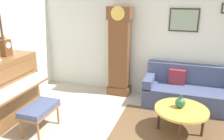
{
  "coord_description": "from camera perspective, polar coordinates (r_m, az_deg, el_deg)",
  "views": [
    {
      "loc": [
        0.86,
        -2.78,
        2.25
      ],
      "look_at": [
        -0.42,
        1.08,
        0.92
      ],
      "focal_mm": 37.05,
      "sensor_mm": 36.0,
      "label": 1
    }
  ],
  "objects": [
    {
      "name": "mantel_clock",
      "position": [
        4.58,
        -24.73,
        5.25
      ],
      "size": [
        0.13,
        0.18,
        0.38
      ],
      "color": "brown",
      "rests_on": "piano"
    },
    {
      "name": "area_rug",
      "position": [
        4.27,
        15.33,
        -14.4
      ],
      "size": [
        2.1,
        1.5,
        0.01
      ],
      "primitive_type": "cube",
      "color": "brown",
      "rests_on": "ground_plane"
    },
    {
      "name": "piano_bench",
      "position": [
        4.14,
        -17.47,
        -9.32
      ],
      "size": [
        0.42,
        0.7,
        0.48
      ],
      "color": "brown",
      "rests_on": "ground_plane"
    },
    {
      "name": "couch",
      "position": [
        5.14,
        18.74,
        -5.08
      ],
      "size": [
        1.9,
        0.8,
        0.84
      ],
      "color": "#424C70",
      "rests_on": "ground_plane"
    },
    {
      "name": "coffee_table",
      "position": [
        4.07,
        16.73,
        -9.52
      ],
      "size": [
        0.88,
        0.88,
        0.45
      ],
      "color": "gold",
      "rests_on": "ground_plane"
    },
    {
      "name": "green_jug",
      "position": [
        4.05,
        16.49,
        -7.75
      ],
      "size": [
        0.17,
        0.17,
        0.24
      ],
      "color": "#234C33",
      "rests_on": "coffee_table"
    },
    {
      "name": "wall_back",
      "position": [
        5.32,
        8.92,
        8.69
      ],
      "size": [
        5.3,
        0.13,
        2.8
      ],
      "color": "silver",
      "rests_on": "ground_plane"
    },
    {
      "name": "piano",
      "position": [
        4.62,
        -25.67,
        -4.72
      ],
      "size": [
        0.87,
        1.44,
        1.19
      ],
      "color": "brown",
      "rests_on": "ground_plane"
    },
    {
      "name": "grandfather_clock",
      "position": [
        5.26,
        1.84,
        3.92
      ],
      "size": [
        0.52,
        0.34,
        2.03
      ],
      "color": "brown",
      "rests_on": "ground_plane"
    }
  ]
}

